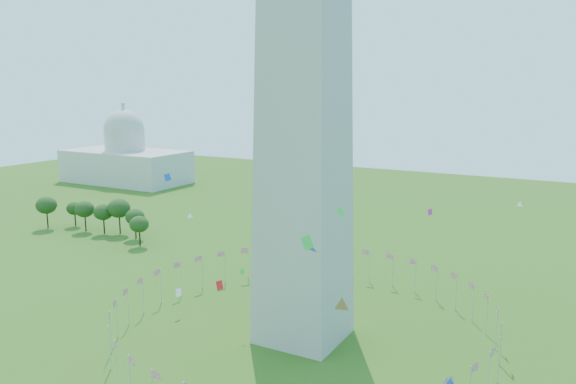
% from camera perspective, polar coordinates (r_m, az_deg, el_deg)
% --- Properties ---
extents(flag_ring, '(80.24, 80.24, 9.00)m').
position_cam_1_polar(flag_ring, '(123.95, 1.56, -12.57)').
color(flag_ring, silver).
rests_on(flag_ring, ground).
extents(capitol_building, '(70.00, 35.00, 46.00)m').
position_cam_1_polar(capitol_building, '(329.05, -16.25, 4.92)').
color(capitol_building, beige).
rests_on(capitol_building, ground).
extents(kites_aloft, '(93.74, 64.88, 33.21)m').
position_cam_1_polar(kites_aloft, '(90.03, 2.56, -10.18)').
color(kites_aloft, blue).
rests_on(kites_aloft, ground).
extents(tree_line_west, '(55.54, 16.18, 12.86)m').
position_cam_1_polar(tree_line_west, '(217.94, -18.70, -2.57)').
color(tree_line_west, '#2B521B').
rests_on(tree_line_west, ground).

